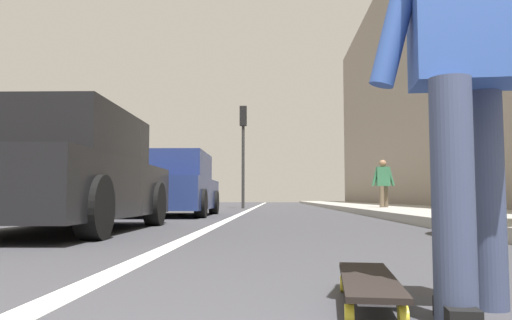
{
  "coord_description": "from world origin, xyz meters",
  "views": [
    {
      "loc": [
        -0.48,
        0.29,
        0.41
      ],
      "look_at": [
        12.3,
        0.78,
        1.38
      ],
      "focal_mm": 35.4,
      "sensor_mm": 36.0,
      "label": 1
    }
  ],
  "objects": [
    {
      "name": "parked_car_mid",
      "position": [
        11.23,
        2.71,
        0.69
      ],
      "size": [
        4.15,
        1.96,
        1.46
      ],
      "color": "navy",
      "rests_on": "ground"
    },
    {
      "name": "pedestrian_distant",
      "position": [
        14.15,
        -2.82,
        0.87
      ],
      "size": [
        0.42,
        0.66,
        1.51
      ],
      "color": "brown",
      "rests_on": "ground"
    },
    {
      "name": "traffic_light",
      "position": [
        19.77,
        1.58,
        2.87
      ],
      "size": [
        0.33,
        0.28,
        4.14
      ],
      "color": "#2D2D2D",
      "rests_on": "ground"
    },
    {
      "name": "skateboard",
      "position": [
        1.49,
        -0.07,
        0.09
      ],
      "size": [
        0.86,
        0.29,
        0.11
      ],
      "color": "yellow",
      "rests_on": "ground"
    },
    {
      "name": "skater_person",
      "position": [
        1.34,
        -0.41,
        0.94
      ],
      "size": [
        0.44,
        0.72,
        1.64
      ],
      "color": "#384260",
      "rests_on": "ground"
    },
    {
      "name": "ground_plane",
      "position": [
        10.0,
        0.0,
        0.0
      ],
      "size": [
        80.0,
        80.0,
        0.0
      ],
      "primitive_type": "plane",
      "color": "#38383D"
    },
    {
      "name": "sidewalk_curb",
      "position": [
        18.0,
        -3.41,
        0.07
      ],
      "size": [
        52.0,
        3.2,
        0.15
      ],
      "primitive_type": "cube",
      "color": "#9E9B93",
      "rests_on": "ground"
    },
    {
      "name": "building_facade",
      "position": [
        22.0,
        -6.12,
        6.08
      ],
      "size": [
        40.0,
        1.2,
        12.15
      ],
      "primitive_type": "cube",
      "color": "gray",
      "rests_on": "ground"
    },
    {
      "name": "parked_car_near",
      "position": [
        5.7,
        2.96,
        0.71
      ],
      "size": [
        4.29,
        2.01,
        1.48
      ],
      "color": "black",
      "rests_on": "ground"
    },
    {
      "name": "lane_stripe_white",
      "position": [
        20.0,
        1.18,
        0.0
      ],
      "size": [
        52.0,
        0.16,
        0.01
      ],
      "primitive_type": "cube",
      "color": "silver",
      "rests_on": "ground"
    }
  ]
}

